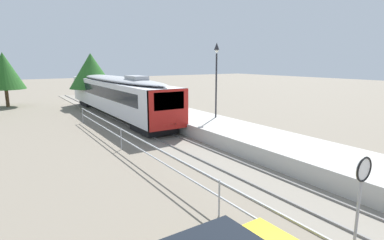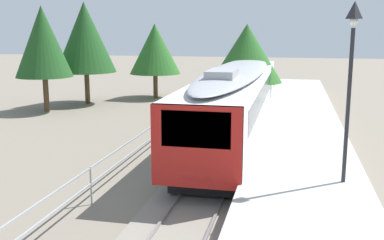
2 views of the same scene
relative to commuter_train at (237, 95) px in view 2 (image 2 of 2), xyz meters
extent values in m
plane|color=slate|center=(-3.00, -9.41, -2.15)|extent=(160.00, 160.00, 0.00)
cube|color=gray|center=(0.00, -9.41, -2.12)|extent=(3.20, 60.00, 0.06)
cube|color=slate|center=(-0.72, -9.41, -2.05)|extent=(0.08, 60.00, 0.08)
cube|color=slate|center=(0.72, -9.41, -2.05)|extent=(0.08, 60.00, 0.08)
cube|color=silver|center=(0.00, 0.11, -0.18)|extent=(2.80, 20.39, 2.55)
cube|color=red|center=(0.00, -9.99, -0.18)|extent=(2.80, 0.24, 2.55)
cube|color=black|center=(0.00, -10.07, 0.38)|extent=(2.13, 0.08, 1.12)
cube|color=black|center=(0.00, 0.11, 0.22)|extent=(2.82, 17.13, 0.92)
ellipsoid|color=#9EA0A5|center=(0.00, 0.11, 1.27)|extent=(2.69, 19.58, 0.44)
cube|color=#9EA0A5|center=(0.00, -4.99, 1.55)|extent=(1.10, 2.20, 0.36)
cube|color=#EAE5C6|center=(0.00, -10.06, -1.18)|extent=(1.00, 0.10, 0.20)
cube|color=black|center=(0.00, -7.69, -1.73)|extent=(2.24, 3.20, 0.55)
cube|color=black|center=(0.00, 7.90, -1.73)|extent=(2.24, 3.20, 0.55)
cube|color=#B7B5AD|center=(3.25, -9.41, -1.70)|extent=(3.90, 60.00, 0.90)
cylinder|color=#232328|center=(4.39, -9.13, 1.05)|extent=(0.12, 0.12, 4.60)
pyramid|color=#232328|center=(4.39, -9.13, 3.85)|extent=(0.34, 0.34, 0.50)
sphere|color=silver|center=(4.39, -9.13, 3.53)|extent=(0.24, 0.24, 0.24)
cylinder|color=#9EA0A5|center=(-3.30, -10.41, -1.52)|extent=(0.06, 0.06, 1.25)
cylinder|color=#9EA0A5|center=(-3.30, -1.41, -1.52)|extent=(0.06, 0.06, 1.25)
cylinder|color=brown|center=(-12.26, 8.42, -0.97)|extent=(0.36, 0.36, 2.36)
cone|color=#1E4C1E|center=(-12.26, 8.42, 2.77)|extent=(4.43, 4.43, 5.10)
cylinder|color=brown|center=(-13.50, 4.68, -0.98)|extent=(0.36, 0.36, 2.35)
cone|color=#1E4C1E|center=(-13.50, 4.68, 2.54)|extent=(3.76, 3.76, 4.68)
cylinder|color=brown|center=(-0.24, 6.89, -1.10)|extent=(0.36, 0.36, 2.10)
cone|color=#286023|center=(-0.24, 6.89, 1.81)|extent=(4.66, 4.66, 3.74)
cylinder|color=brown|center=(-8.12, 12.34, -1.16)|extent=(0.36, 0.36, 1.97)
cone|color=#286023|center=(-8.12, 12.34, 1.81)|extent=(4.10, 4.10, 3.97)
camera|label=1|loc=(-8.90, -26.46, 2.78)|focal=28.12mm
camera|label=2|loc=(2.77, -23.11, 3.29)|focal=42.79mm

